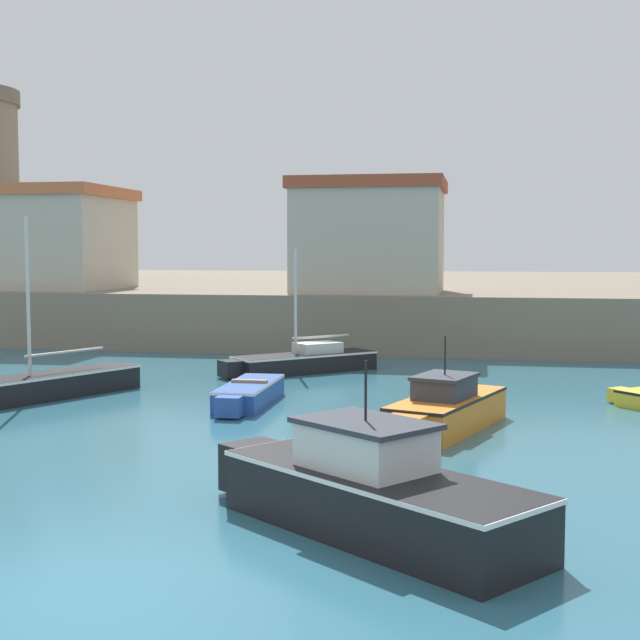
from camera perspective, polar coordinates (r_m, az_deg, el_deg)
ground_plane at (r=12.02m, az=-14.52°, el=-16.19°), size 200.00×200.00×0.00m
quay_seawall at (r=54.86m, az=5.38°, el=1.37°), size 120.00×40.00×2.39m
dinghy_blue_0 at (r=24.34m, az=-4.59°, el=-4.68°), size 1.20×4.32×0.68m
motorboat_black_1 at (r=13.55m, az=3.12°, el=-10.86°), size 5.61×4.80×2.58m
sailboat_black_3 at (r=26.36m, az=-17.48°, el=-4.00°), size 3.86×6.38×5.14m
sailboat_black_5 at (r=30.63m, az=-1.09°, el=-2.61°), size 4.95×4.66×4.23m
motorboat_orange_8 at (r=21.08m, az=8.02°, el=-5.66°), size 2.79×5.06×2.22m
mooring_buoy at (r=17.02m, az=-4.11°, el=-8.98°), size 0.50×0.50×0.50m
harbor_shed_near_wharf at (r=43.90m, az=-17.94°, el=5.03°), size 8.36×6.51×4.69m
harbor_shed_mid_row at (r=38.11m, az=3.19°, el=5.42°), size 6.37×5.29×4.80m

